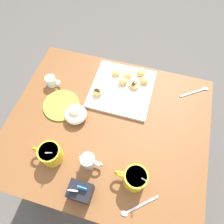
{
  "coord_description": "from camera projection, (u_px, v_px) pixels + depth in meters",
  "views": [
    {
      "loc": [
        -0.14,
        0.39,
        1.62
      ],
      "look_at": [
        -0.01,
        -0.06,
        0.75
      ],
      "focal_mm": 32.92,
      "sensor_mm": 36.0,
      "label": 1
    }
  ],
  "objects": [
    {
      "name": "saucer_lime_left",
      "position": [
        61.0,
        105.0,
        1.02
      ],
      "size": [
        0.18,
        0.18,
        0.01
      ],
      "primitive_type": "cylinder",
      "color": "#9EC633",
      "rests_on": "dining_table"
    },
    {
      "name": "loose_spoon_near_saucer",
      "position": [
        135.0,
        208.0,
        0.8
      ],
      "size": [
        0.13,
        0.11,
        0.01
      ],
      "color": "silver",
      "rests_on": "dining_table"
    },
    {
      "name": "chocolate_drizzle_3",
      "position": [
        134.0,
        83.0,
        1.04
      ],
      "size": [
        0.03,
        0.04,
        0.0
      ],
      "primitive_type": "ellipsoid",
      "rotation": [
        0.0,
        0.0,
        1.22
      ],
      "color": "black",
      "rests_on": "beignet_3"
    },
    {
      "name": "ice_cream_bowl",
      "position": [
        76.0,
        114.0,
        0.97
      ],
      "size": [
        0.11,
        0.11,
        0.08
      ],
      "color": "white",
      "rests_on": "dining_table"
    },
    {
      "name": "cream_pitcher_white",
      "position": [
        89.0,
        161.0,
        0.85
      ],
      "size": [
        0.1,
        0.06,
        0.07
      ],
      "color": "white",
      "rests_on": "dining_table"
    },
    {
      "name": "coffee_mug_yellow_left",
      "position": [
        135.0,
        178.0,
        0.81
      ],
      "size": [
        0.13,
        0.09,
        0.15
      ],
      "color": "yellow",
      "rests_on": "dining_table"
    },
    {
      "name": "beignet_3",
      "position": [
        134.0,
        85.0,
        1.05
      ],
      "size": [
        0.06,
        0.06,
        0.03
      ],
      "primitive_type": "ellipsoid",
      "rotation": [
        0.0,
        0.0,
        1.43
      ],
      "color": "#E5B260",
      "rests_on": "pastry_plate_square"
    },
    {
      "name": "beignet_6",
      "position": [
        116.0,
        73.0,
        1.09
      ],
      "size": [
        0.06,
        0.06,
        0.03
      ],
      "primitive_type": "ellipsoid",
      "rotation": [
        0.0,
        0.0,
        1.3
      ],
      "color": "#E5B260",
      "rests_on": "pastry_plate_square"
    },
    {
      "name": "pastry_plate_square",
      "position": [
        122.0,
        89.0,
        1.07
      ],
      "size": [
        0.31,
        0.31,
        0.02
      ],
      "primitive_type": "cube",
      "color": "white",
      "rests_on": "dining_table"
    },
    {
      "name": "ground_plane",
      "position": [
        109.0,
        164.0,
        1.62
      ],
      "size": [
        8.0,
        8.0,
        0.0
      ],
      "primitive_type": "plane",
      "color": "#514C47"
    },
    {
      "name": "beignet_2",
      "position": [
        123.0,
        81.0,
        1.06
      ],
      "size": [
        0.07,
        0.07,
        0.04
      ],
      "primitive_type": "ellipsoid",
      "rotation": [
        0.0,
        0.0,
        5.34
      ],
      "color": "#E5B260",
      "rests_on": "pastry_plate_square"
    },
    {
      "name": "beignet_5",
      "position": [
        128.0,
        75.0,
        1.08
      ],
      "size": [
        0.07,
        0.07,
        0.03
      ],
      "primitive_type": "ellipsoid",
      "rotation": [
        0.0,
        0.0,
        3.92
      ],
      "color": "#E5B260",
      "rests_on": "pastry_plate_square"
    },
    {
      "name": "dining_table",
      "position": [
        108.0,
        136.0,
        1.1
      ],
      "size": [
        0.95,
        0.81,
        0.73
      ],
      "color": "brown",
      "rests_on": "ground_plane"
    },
    {
      "name": "sugar_caddy",
      "position": [
        81.0,
        192.0,
        0.79
      ],
      "size": [
        0.09,
        0.07,
        0.11
      ],
      "color": "black",
      "rests_on": "dining_table"
    },
    {
      "name": "beignet_1",
      "position": [
        141.0,
        72.0,
        1.09
      ],
      "size": [
        0.06,
        0.07,
        0.03
      ],
      "primitive_type": "ellipsoid",
      "rotation": [
        0.0,
        0.0,
        4.3
      ],
      "color": "#E5B260",
      "rests_on": "pastry_plate_square"
    },
    {
      "name": "beignet_4",
      "position": [
        145.0,
        80.0,
        1.06
      ],
      "size": [
        0.07,
        0.07,
        0.03
      ],
      "primitive_type": "ellipsoid",
      "rotation": [
        0.0,
        0.0,
        5.78
      ],
      "color": "#E5B260",
      "rests_on": "pastry_plate_square"
    },
    {
      "name": "beignet_0",
      "position": [
        97.0,
        92.0,
        1.03
      ],
      "size": [
        0.06,
        0.07,
        0.04
      ],
      "primitive_type": "ellipsoid",
      "rotation": [
        0.0,
        0.0,
        5.95
      ],
      "color": "#E5B260",
      "rests_on": "pastry_plate_square"
    },
    {
      "name": "loose_spoon_by_plate",
      "position": [
        197.0,
        91.0,
        1.07
      ],
      "size": [
        0.14,
        0.1,
        0.01
      ],
      "color": "silver",
      "rests_on": "dining_table"
    },
    {
      "name": "chocolate_drizzle_0",
      "position": [
        97.0,
        90.0,
        1.01
      ],
      "size": [
        0.03,
        0.02,
        0.0
      ],
      "primitive_type": "ellipsoid",
      "rotation": [
        0.0,
        0.0,
        6.21
      ],
      "color": "black",
      "rests_on": "beignet_0"
    },
    {
      "name": "coffee_mug_yellow_right",
      "position": [
        50.0,
        154.0,
        0.86
      ],
      "size": [
        0.13,
        0.09,
        0.14
      ],
      "color": "yellow",
      "rests_on": "dining_table"
    },
    {
      "name": "chocolate_sauce_pitcher",
      "position": [
        51.0,
        81.0,
        1.07
      ],
      "size": [
        0.09,
        0.05,
        0.06
      ],
      "color": "white",
      "rests_on": "dining_table"
    }
  ]
}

